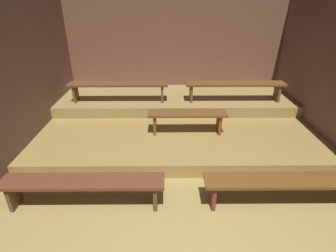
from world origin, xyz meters
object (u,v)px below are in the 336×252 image
at_px(bench_floor_right, 285,184).
at_px(bench_lower_center, 187,117).
at_px(bench_middle_left, 118,86).
at_px(bench_middle_right, 235,86).
at_px(bench_floor_left, 83,185).

bearing_deg(bench_floor_right, bench_lower_center, 124.70).
bearing_deg(bench_middle_left, bench_middle_right, 0.00).
relative_size(bench_floor_right, bench_middle_left, 0.99).
relative_size(bench_lower_center, bench_middle_left, 0.67).
height_order(bench_floor_right, bench_lower_center, bench_lower_center).
relative_size(bench_lower_center, bench_middle_right, 0.67).
bearing_deg(bench_lower_center, bench_floor_left, -131.21).
height_order(bench_middle_left, bench_middle_right, same).
xyz_separation_m(bench_middle_left, bench_middle_right, (2.50, 0.00, 0.00)).
distance_m(bench_floor_left, bench_middle_right, 3.76).
relative_size(bench_floor_left, bench_middle_right, 0.99).
distance_m(bench_lower_center, bench_middle_left, 1.77).
bearing_deg(bench_lower_center, bench_middle_left, 142.82).
relative_size(bench_floor_left, bench_floor_right, 1.00).
bearing_deg(bench_middle_right, bench_floor_left, -133.12).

